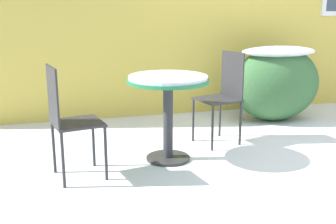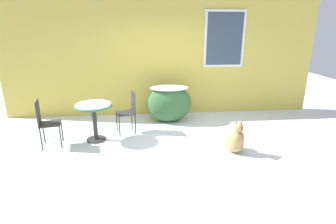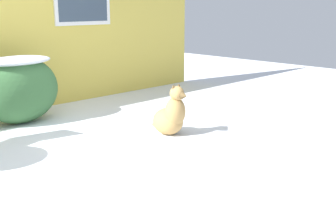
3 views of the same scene
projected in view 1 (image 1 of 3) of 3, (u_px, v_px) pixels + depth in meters
shrub_left at (276, 81)px, 5.08m from camera, size 1.09×0.69×0.90m
patio_table at (168, 93)px, 3.72m from camera, size 0.73×0.73×0.78m
patio_chair_near_table at (223, 93)px, 4.24m from camera, size 0.46×0.46×0.93m
patio_chair_far_side at (68, 117)px, 3.34m from camera, size 0.45×0.45×0.93m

